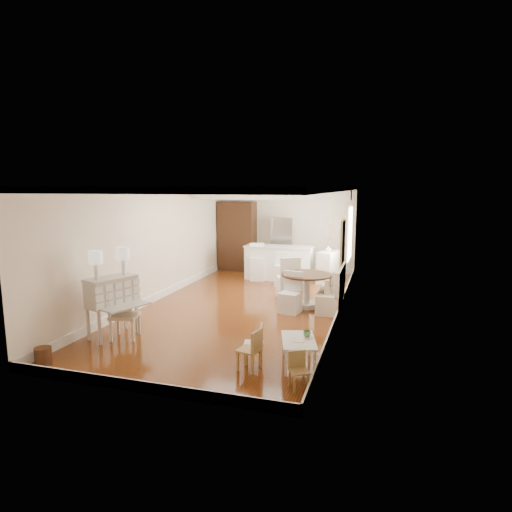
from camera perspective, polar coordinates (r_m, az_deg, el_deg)
The scene contains 20 objects.
room at distance 10.12m, azimuth -0.97°, elevation 4.62°, with size 9.00×9.04×2.82m.
secretary_bureau at distance 8.48m, azimuth -18.61°, elevation -6.43°, with size 0.90×0.92×1.15m, color beige.
gustavian_armchair at distance 8.35m, azimuth -17.12°, elevation -7.50°, with size 0.52×0.52×0.90m, color silver.
wicker_basket at distance 7.80m, azimuth -26.51°, elevation -11.77°, with size 0.26×0.26×0.26m, color #4F2D18.
kids_table at distance 6.93m, azimuth 5.67°, elevation -12.67°, with size 0.51×0.86×0.43m, color white.
kids_chair_a at distance 6.71m, azimuth -0.95°, elevation -12.33°, with size 0.32×0.32×0.66m, color #AE884F.
kids_chair_b at distance 6.98m, azimuth -0.35°, elevation -11.57°, with size 0.30×0.30×0.63m, color #AD864E.
kids_chair_c at distance 6.19m, azimuth 5.77°, elevation -14.98°, with size 0.25×0.25×0.52m, color #A18049.
banquette at distance 10.11m, azimuth 9.99°, elevation -4.08°, with size 0.52×1.60×0.98m, color silver.
dining_table at distance 10.06m, azimuth 6.76°, elevation -4.61°, with size 1.17×1.17×0.80m, color #432715.
slip_chair_near at distance 9.59m, azimuth 4.57°, elevation -4.90°, with size 0.43×0.45×0.92m, color white.
slip_chair_far at distance 10.80m, azimuth 4.30°, elevation -2.85°, with size 0.51×0.53×1.08m, color white.
breakfast_counter at distance 12.95m, azimuth 3.04°, elevation -0.92°, with size 2.05×0.65×1.03m, color white.
bar_stool_left at distance 12.87m, azimuth 0.14°, elevation -0.80°, with size 0.44×0.44×1.10m, color white.
bar_stool_right at distance 12.13m, azimuth 3.46°, elevation -1.80°, with size 0.38×0.38×0.95m, color white.
pantry_cabinet at distance 14.36m, azimuth -2.53°, elevation 2.65°, with size 1.20×0.60×2.30m, color #381E11.
fridge at distance 13.85m, azimuth 4.88°, elevation 1.35°, with size 0.75×0.65×1.80m, color silver.
sideboard at distance 12.76m, azimuth 9.76°, elevation -1.42°, with size 0.43×0.97×0.93m, color white.
pencil_cup at distance 6.98m, azimuth 6.82°, elevation -10.24°, with size 0.12×0.12×0.10m, color #62A661.
branch_vase at distance 12.63m, azimuth 9.61°, elevation 1.00°, with size 0.16×0.16×0.16m, color silver.
Camera 1 is at (3.10, -9.29, 2.80)m, focal length 30.00 mm.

